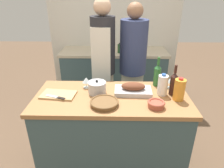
{
  "coord_description": "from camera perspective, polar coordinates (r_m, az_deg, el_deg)",
  "views": [
    {
      "loc": [
        0.04,
        -1.68,
        1.84
      ],
      "look_at": [
        0.0,
        0.1,
        0.99
      ],
      "focal_mm": 32.0,
      "sensor_mm": 36.0,
      "label": 1
    }
  ],
  "objects": [
    {
      "name": "ground_plane",
      "position": [
        2.49,
        -0.06,
        -22.1
      ],
      "size": [
        12.0,
        12.0,
        0.0
      ],
      "primitive_type": "plane",
      "color": "brown"
    },
    {
      "name": "kitchen_island",
      "position": [
        2.18,
        -0.06,
        -13.97
      ],
      "size": [
        1.48,
        0.68,
        0.91
      ],
      "color": "#3D565B",
      "rests_on": "ground_plane"
    },
    {
      "name": "back_counter",
      "position": [
        3.5,
        0.53,
        2.27
      ],
      "size": [
        1.75,
        0.6,
        0.92
      ],
      "color": "#3D565B",
      "rests_on": "ground_plane"
    },
    {
      "name": "back_wall",
      "position": [
        3.61,
        0.67,
        16.45
      ],
      "size": [
        2.25,
        0.1,
        2.55
      ],
      "color": "silver",
      "rests_on": "ground_plane"
    },
    {
      "name": "roasting_pan",
      "position": [
        1.97,
        6.04,
        -1.5
      ],
      "size": [
        0.37,
        0.22,
        0.11
      ],
      "color": "#BCBCC1",
      "rests_on": "kitchen_island"
    },
    {
      "name": "wicker_basket",
      "position": [
        1.77,
        -2.21,
        -5.36
      ],
      "size": [
        0.25,
        0.25,
        0.04
      ],
      "color": "brown",
      "rests_on": "kitchen_island"
    },
    {
      "name": "cutting_board",
      "position": [
        2.0,
        -15.03,
        -2.89
      ],
      "size": [
        0.34,
        0.23,
        0.02
      ],
      "color": "tan",
      "rests_on": "kitchen_island"
    },
    {
      "name": "stock_pot",
      "position": [
        1.96,
        -4.3,
        -1.01
      ],
      "size": [
        0.18,
        0.18,
        0.14
      ],
      "color": "#B7B7BC",
      "rests_on": "kitchen_island"
    },
    {
      "name": "mixing_bowl",
      "position": [
        1.78,
        12.52,
        -5.59
      ],
      "size": [
        0.15,
        0.15,
        0.06
      ],
      "color": "#A84C38",
      "rests_on": "kitchen_island"
    },
    {
      "name": "juice_jug",
      "position": [
        1.92,
        18.68,
        -1.55
      ],
      "size": [
        0.1,
        0.1,
        0.22
      ],
      "color": "orange",
      "rests_on": "kitchen_island"
    },
    {
      "name": "milk_jug",
      "position": [
        1.97,
        14.28,
        -0.31
      ],
      "size": [
        0.1,
        0.1,
        0.22
      ],
      "color": "white",
      "rests_on": "kitchen_island"
    },
    {
      "name": "wine_bottle_green",
      "position": [
        2.14,
        12.8,
        2.63
      ],
      "size": [
        0.07,
        0.07,
        0.31
      ],
      "color": "#28662D",
      "rests_on": "kitchen_island"
    },
    {
      "name": "wine_bottle_dark",
      "position": [
        1.99,
        17.2,
        0.22
      ],
      "size": [
        0.07,
        0.07,
        0.3
      ],
      "color": "#381E19",
      "rests_on": "kitchen_island"
    },
    {
      "name": "wine_glass_left",
      "position": [
        2.13,
        16.49,
        1.03
      ],
      "size": [
        0.08,
        0.08,
        0.12
      ],
      "color": "silver",
      "rests_on": "kitchen_island"
    },
    {
      "name": "wine_glass_right",
      "position": [
        2.07,
        -7.4,
        1.06
      ],
      "size": [
        0.08,
        0.08,
        0.11
      ],
      "color": "silver",
      "rests_on": "kitchen_island"
    },
    {
      "name": "knife_chef",
      "position": [
        1.93,
        -15.72,
        -3.62
      ],
      "size": [
        0.2,
        0.1,
        0.01
      ],
      "color": "#B7B7BC",
      "rests_on": "cutting_board"
    },
    {
      "name": "condiment_bottle_tall",
      "position": [
        3.22,
        2.22,
        10.15
      ],
      "size": [
        0.07,
        0.07,
        0.15
      ],
      "color": "#234C28",
      "rests_on": "back_counter"
    },
    {
      "name": "condiment_bottle_short",
      "position": [
        3.24,
        -4.35,
        10.61
      ],
      "size": [
        0.05,
        0.05,
        0.2
      ],
      "color": "#234C28",
      "rests_on": "back_counter"
    },
    {
      "name": "person_cook_aproned",
      "position": [
        2.58,
        -2.52,
        6.27
      ],
      "size": [
        0.3,
        0.32,
        1.76
      ],
      "rotation": [
        0.0,
        0.0,
        -0.14
      ],
      "color": "beige",
      "rests_on": "ground_plane"
    },
    {
      "name": "person_cook_guest",
      "position": [
        2.68,
        5.93,
        5.84
      ],
      "size": [
        0.35,
        0.35,
        1.71
      ],
      "rotation": [
        0.0,
        0.0,
        0.04
      ],
      "color": "beige",
      "rests_on": "ground_plane"
    }
  ]
}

